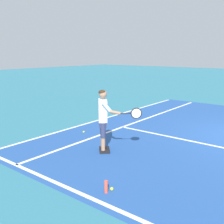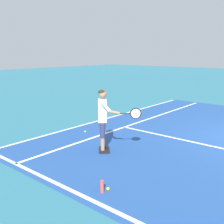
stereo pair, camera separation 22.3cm
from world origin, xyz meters
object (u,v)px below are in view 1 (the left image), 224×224
(tennis_player, at_px, (104,117))
(water_bottle, at_px, (106,187))
(tennis_ball_near_feet, at_px, (84,132))
(tennis_ball_by_baseline, at_px, (112,189))

(tennis_player, relative_size, water_bottle, 6.78)
(tennis_ball_near_feet, height_order, tennis_ball_by_baseline, same)
(tennis_player, bearing_deg, water_bottle, -48.93)
(tennis_ball_near_feet, height_order, water_bottle, water_bottle)
(tennis_player, height_order, water_bottle, tennis_player)
(tennis_player, distance_m, tennis_ball_by_baseline, 2.37)
(tennis_ball_near_feet, distance_m, water_bottle, 4.13)
(tennis_ball_by_baseline, bearing_deg, tennis_ball_near_feet, 142.06)
(tennis_player, xyz_separation_m, water_bottle, (1.48, -1.69, -0.86))
(tennis_player, bearing_deg, tennis_ball_near_feet, 150.95)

